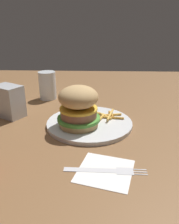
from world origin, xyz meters
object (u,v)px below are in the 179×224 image
(fork, at_px, (106,170))
(drink_glass, at_px, (48,87))
(plate, at_px, (90,123))
(napkin, at_px, (105,171))
(sandwich, at_px, (78,106))
(napkin_dispenser, at_px, (9,101))
(fries_pile, at_px, (107,115))

(fork, bearing_deg, drink_glass, 115.21)
(plate, height_order, fork, plate)
(fork, xyz_separation_m, drink_glass, (-0.22, 0.46, 0.04))
(napkin, height_order, drink_glass, drink_glass)
(sandwich, bearing_deg, napkin_dispenser, 159.53)
(plate, bearing_deg, fork, -79.10)
(fork, height_order, drink_glass, drink_glass)
(plate, relative_size, fries_pile, 2.41)
(fork, relative_size, napkin_dispenser, 1.69)
(napkin, bearing_deg, sandwich, 110.04)
(napkin, distance_m, fork, 0.00)
(sandwich, xyz_separation_m, napkin, (0.07, -0.19, -0.07))
(fork, distance_m, drink_glass, 0.52)
(fork, bearing_deg, napkin_dispenser, 137.34)
(sandwich, xyz_separation_m, drink_glass, (-0.15, 0.27, -0.02))
(fries_pile, relative_size, drink_glass, 0.97)
(fries_pile, bearing_deg, sandwich, -142.66)
(napkin, relative_size, drink_glass, 1.02)
(fries_pile, bearing_deg, drink_glass, 137.96)
(fries_pile, xyz_separation_m, napkin, (-0.01, -0.26, -0.02))
(drink_glass, xyz_separation_m, napkin_dispenser, (-0.09, -0.18, 0.00))
(sandwich, bearing_deg, plate, 43.25)
(sandwich, height_order, drink_glass, sandwich)
(napkin, xyz_separation_m, drink_glass, (-0.22, 0.46, 0.05))
(fries_pile, bearing_deg, plate, -146.36)
(napkin, distance_m, drink_glass, 0.51)
(sandwich, relative_size, fries_pile, 1.15)
(fries_pile, xyz_separation_m, drink_glass, (-0.23, 0.21, 0.03))
(sandwich, distance_m, drink_glass, 0.31)
(napkin, distance_m, napkin_dispenser, 0.41)
(plate, distance_m, fries_pile, 0.07)
(sandwich, bearing_deg, napkin, -69.96)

